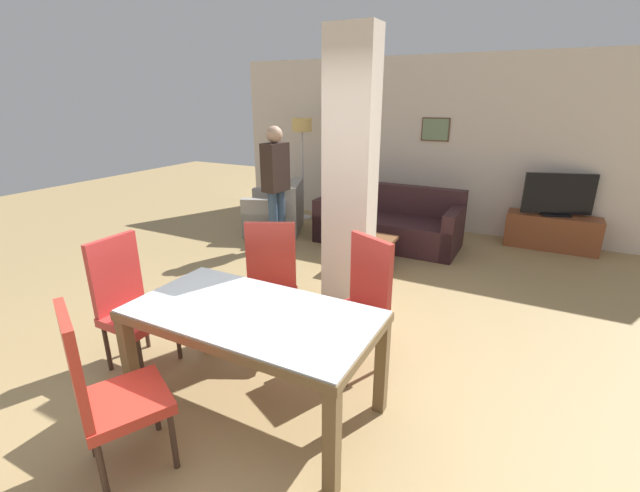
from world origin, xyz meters
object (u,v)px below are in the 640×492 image
Objects in this scene: sofa at (389,225)px; tv_screen at (558,195)px; floor_lamp at (302,135)px; dining_chair_head_left at (129,300)px; dining_table at (253,332)px; bottle at (358,226)px; dining_chair_far_left at (270,282)px; tv_stand at (552,232)px; standing_person at (276,179)px; armchair at (277,214)px; dining_chair_near_left at (105,389)px; coffee_table at (368,253)px; dining_chair_far_right at (359,300)px.

sofa is 2.28× the size of tv_screen.
dining_chair_head_left is at bearing -77.48° from floor_lamp.
sofa reaches higher than dining_table.
bottle is (-0.08, -0.98, 0.22)m from sofa.
dining_chair_far_left is 0.87× the size of tv_stand.
dining_chair_head_left is at bearing 16.57° from standing_person.
floor_lamp is (-2.21, 4.51, 0.86)m from dining_table.
bottle is (1.72, -0.70, 0.23)m from armchair.
sofa is at bearing 85.45° from bottle.
bottle is at bearing -115.79° from dining_chair_far_left.
bottle is at bearing 93.64° from standing_person.
floor_lamp reaches higher than tv_screen.
dining_chair_head_left is 4.71m from floor_lamp.
floor_lamp reaches higher than armchair.
dining_chair_near_left is at bearing 178.87° from armchair.
dining_chair_far_left is at bearing -94.11° from coffee_table.
dining_chair_far_right is (0.41, 0.84, -0.04)m from dining_table.
dining_table is at bearing 51.91° from tv_screen.
dining_chair_far_right is 1.19× the size of tv_screen.
standing_person reaches higher than bottle.
floor_lamp is at bearing -14.01° from tv_screen.
floor_lamp is (-0.03, 0.91, 1.19)m from armchair.
dining_chair_head_left is at bearing -122.19° from tv_stand.
dining_chair_near_left is 0.52× the size of sofa.
dining_chair_far_left is at bearing -64.06° from floor_lamp.
armchair is 0.95× the size of tv_stand.
dining_table is 5.09m from tv_screen.
dining_chair_far_left is 2.02m from coffee_table.
sofa is (-0.38, 3.88, -0.32)m from dining_table.
dining_chair_far_left is 2.57m from standing_person.
dining_chair_head_left is 0.62× the size of standing_person.
dining_chair_far_left is 4.39× the size of bottle.
dining_chair_near_left is at bearing -71.35° from floor_lamp.
dining_chair_far_left is at bearing -88.83° from bottle.
tv_screen is (2.06, 1.96, 0.57)m from coffee_table.
sofa is (0.04, 3.07, -0.28)m from dining_chair_far_left.
sofa is 1.80m from standing_person.
sofa is at bearing 130.25° from standing_person.
tv_screen is (2.24, 1.86, 0.27)m from bottle.
bottle is 2.93m from tv_screen.
dining_chair_far_left is at bearing 135.57° from dining_chair_head_left.
coffee_table is at bearing -135.76° from armchair.
sofa is 1.82m from armchair.
standing_person reaches higher than armchair.
coffee_table is at bearing -136.35° from tv_stand.
floor_lamp is 1.01× the size of standing_person.
dining_chair_far_left is 4.53m from tv_stand.
dining_chair_far_right is at bearing 53.16° from tv_screen.
tv_screen is at bearing -83.20° from dining_chair_far_right.
armchair reaches higher than coffee_table.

